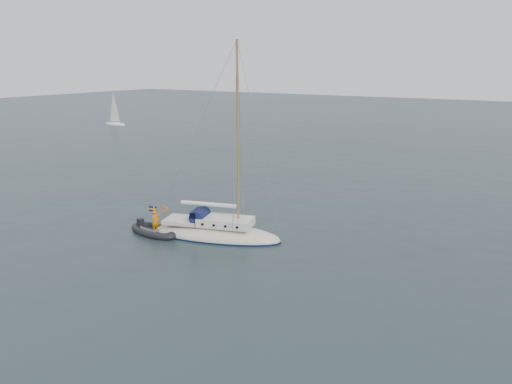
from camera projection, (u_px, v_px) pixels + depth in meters
The scene contains 5 objects.
ground at pixel (253, 245), 33.24m from camera, with size 300.00×300.00×0.00m, color black.
sailboat at pixel (216, 223), 34.42m from camera, with size 9.70×2.91×13.81m.
dinghy at pixel (151, 229), 35.88m from camera, with size 2.63×1.19×0.38m.
rib at pixel (154, 230), 35.33m from camera, with size 4.34×1.97×1.76m.
distant_yacht_a at pixel (114, 109), 97.12m from camera, with size 5.51×2.94×7.30m.
Camera 1 is at (16.55, -26.56, 11.77)m, focal length 35.00 mm.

